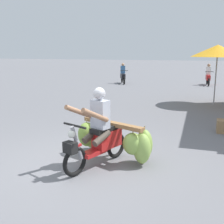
{
  "coord_description": "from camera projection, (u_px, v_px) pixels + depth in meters",
  "views": [
    {
      "loc": [
        2.27,
        -4.95,
        2.28
      ],
      "look_at": [
        0.42,
        1.04,
        0.9
      ],
      "focal_mm": 45.45,
      "sensor_mm": 36.0,
      "label": 1
    }
  ],
  "objects": [
    {
      "name": "motorbike_distant_ahead_left",
      "position": [
        123.0,
        75.0,
        19.51
      ],
      "size": [
        0.79,
        1.52,
        1.4
      ],
      "color": "black",
      "rests_on": "ground"
    },
    {
      "name": "motorbike_distant_ahead_right",
      "position": [
        208.0,
        76.0,
        18.61
      ],
      "size": [
        0.5,
        1.62,
        1.4
      ],
      "color": "black",
      "rests_on": "ground"
    },
    {
      "name": "ground_plane",
      "position": [
        77.0,
        164.0,
        5.77
      ],
      "size": [
        120.0,
        120.0,
        0.0
      ],
      "primitive_type": "plane",
      "color": "slate"
    },
    {
      "name": "market_umbrella_near_shop",
      "position": [
        218.0,
        51.0,
        11.5
      ],
      "size": [
        2.14,
        2.14,
        2.49
      ],
      "color": "#99999E",
      "rests_on": "ground"
    },
    {
      "name": "motorbike_main_loaded",
      "position": [
        108.0,
        137.0,
        5.9
      ],
      "size": [
        1.84,
        1.93,
        1.58
      ],
      "color": "black",
      "rests_on": "ground"
    }
  ]
}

